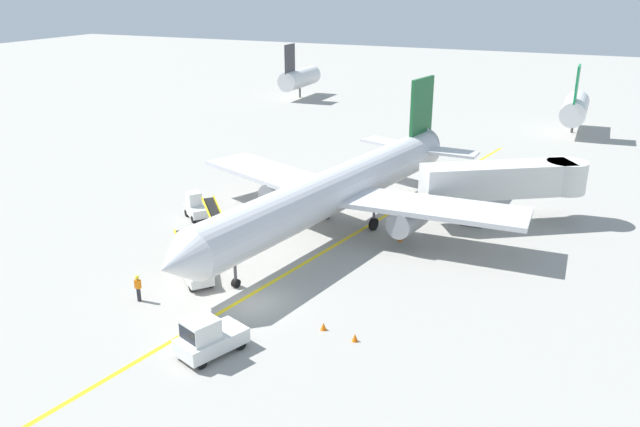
{
  "coord_description": "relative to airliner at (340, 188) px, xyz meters",
  "views": [
    {
      "loc": [
        17.47,
        -29.72,
        18.41
      ],
      "look_at": [
        -0.02,
        9.73,
        2.5
      ],
      "focal_mm": 35.94,
      "sensor_mm": 36.0,
      "label": 1
    }
  ],
  "objects": [
    {
      "name": "safety_cone_nose_right",
      "position": [
        5.0,
        -0.31,
        -3.2
      ],
      "size": [
        0.36,
        0.36,
        0.44
      ],
      "primitive_type": "cone",
      "color": "orange",
      "rests_on": "ground"
    },
    {
      "name": "jet_bridge",
      "position": [
        11.85,
        7.08,
        0.12
      ],
      "size": [
        12.17,
        8.98,
        4.85
      ],
      "color": "silver",
      "rests_on": "ground"
    },
    {
      "name": "baggage_tug_near_wing",
      "position": [
        -11.71,
        -2.34,
        -2.49
      ],
      "size": [
        2.7,
        2.48,
        2.1
      ],
      "color": "silver",
      "rests_on": "ground"
    },
    {
      "name": "taxi_line_yellow",
      "position": [
        -0.1,
        -8.26,
        -3.41
      ],
      "size": [
        15.25,
        78.65,
        0.01
      ],
      "primitive_type": "cube",
      "rotation": [
        0.0,
        0.0,
        -0.19
      ],
      "color": "yellow",
      "rests_on": "ground"
    },
    {
      "name": "ground_plane",
      "position": [
        -0.08,
        -13.26,
        -3.42
      ],
      "size": [
        300.0,
        300.0,
        0.0
      ],
      "primitive_type": "plane",
      "color": "#9E9B93"
    },
    {
      "name": "distant_aircraft_far_left",
      "position": [
        -28.18,
        51.57,
        -0.2
      ],
      "size": [
        3.0,
        10.1,
        8.8
      ],
      "color": "silver",
      "rests_on": "ground"
    },
    {
      "name": "belt_loader_forward_hold",
      "position": [
        -7.39,
        -5.68,
        -2.64
      ],
      "size": [
        4.51,
        4.32,
        2.59
      ],
      "color": "silver",
      "rests_on": "ground"
    },
    {
      "name": "ground_crew_marshaller",
      "position": [
        -6.66,
        -15.8,
        -2.51
      ],
      "size": [
        0.36,
        0.24,
        1.7
      ],
      "color": "#26262D",
      "rests_on": "ground"
    },
    {
      "name": "airliner",
      "position": [
        0.0,
        0.0,
        0.0
      ],
      "size": [
        28.11,
        35.17,
        10.1
      ],
      "color": "silver",
      "rests_on": "ground"
    },
    {
      "name": "pushback_tug",
      "position": [
        0.45,
        -19.05,
        -2.42
      ],
      "size": [
        3.07,
        4.04,
        2.2
      ],
      "color": "silver",
      "rests_on": "ground"
    },
    {
      "name": "belt_loader_aft_hold",
      "position": [
        -5.24,
        -11.99,
        -2.64
      ],
      "size": [
        4.62,
        4.19,
        2.59
      ],
      "color": "silver",
      "rests_on": "ground"
    },
    {
      "name": "distant_aircraft_mid_left",
      "position": [
        14.3,
        42.57,
        -0.2
      ],
      "size": [
        3.0,
        10.1,
        8.8
      ],
      "color": "silver",
      "rests_on": "ground"
    },
    {
      "name": "safety_cone_wingtip_left",
      "position": [
        6.94,
        -14.79,
        -3.2
      ],
      "size": [
        0.36,
        0.36,
        0.44
      ],
      "primitive_type": "cone",
      "color": "orange",
      "rests_on": "ground"
    },
    {
      "name": "safety_cone_nose_left",
      "position": [
        4.92,
        -14.39,
        -3.2
      ],
      "size": [
        0.36,
        0.36,
        0.44
      ],
      "primitive_type": "cone",
      "color": "orange",
      "rests_on": "ground"
    }
  ]
}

